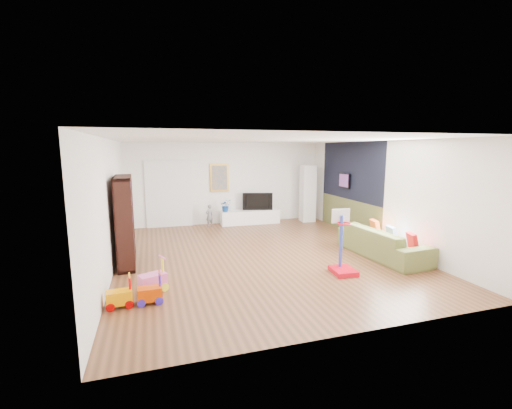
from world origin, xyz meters
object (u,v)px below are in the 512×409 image
object	(u,v)px
sofa	(382,242)
basketball_hoop	(344,242)
media_console	(250,217)
bookshelf	(125,221)

from	to	relation	value
sofa	basketball_hoop	distance (m)	1.66
media_console	sofa	world-z (taller)	sofa
bookshelf	sofa	distance (m)	5.83
bookshelf	basketball_hoop	xyz separation A→B (m)	(4.21, -1.88, -0.31)
media_console	bookshelf	distance (m)	4.94
media_console	bookshelf	bearing A→B (deg)	-138.36
media_console	sofa	size ratio (longest dim) A/B	0.85
bookshelf	basketball_hoop	size ratio (longest dim) A/B	1.48
bookshelf	sofa	size ratio (longest dim) A/B	0.83
bookshelf	basketball_hoop	bearing A→B (deg)	-25.91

